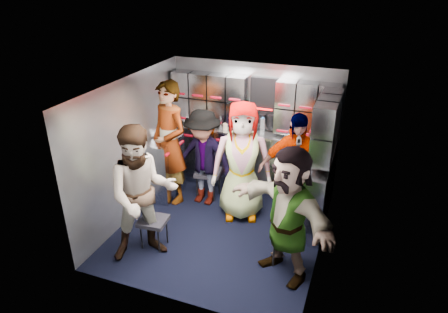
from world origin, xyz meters
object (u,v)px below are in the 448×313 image
(jump_seat_mid_left, at_px, (208,174))
(attendant_arc_e, at_px, (288,214))
(jump_seat_near_left, at_px, (153,222))
(attendant_standing, at_px, (170,143))
(jump_seat_mid_right, at_px, (294,192))
(attendant_arc_d, at_px, (294,171))
(jump_seat_near_right, at_px, (288,237))
(attendant_arc_a, at_px, (143,194))
(attendant_arc_c, at_px, (242,162))
(jump_seat_center, at_px, (245,189))
(attendant_arc_b, at_px, (203,158))

(jump_seat_mid_left, height_order, attendant_arc_e, attendant_arc_e)
(jump_seat_near_left, height_order, attendant_standing, attendant_standing)
(jump_seat_mid_right, height_order, attendant_standing, attendant_standing)
(jump_seat_mid_right, xyz_separation_m, attendant_arc_d, (-0.00, -0.18, 0.45))
(jump_seat_near_right, relative_size, attendant_arc_a, 0.26)
(attendant_arc_d, bearing_deg, jump_seat_near_right, -100.17)
(jump_seat_mid_left, bearing_deg, jump_seat_near_left, -97.15)
(attendant_arc_d, bearing_deg, attendant_arc_a, -158.89)
(jump_seat_near_left, distance_m, jump_seat_mid_right, 2.12)
(jump_seat_mid_left, bearing_deg, jump_seat_mid_right, -3.02)
(attendant_arc_a, bearing_deg, jump_seat_mid_left, 46.73)
(attendant_arc_a, height_order, attendant_arc_c, attendant_arc_a)
(attendant_standing, relative_size, attendant_arc_e, 1.15)
(attendant_arc_e, bearing_deg, jump_seat_center, 158.70)
(attendant_arc_c, height_order, attendant_arc_d, attendant_arc_c)
(jump_seat_mid_left, relative_size, attendant_standing, 0.24)
(jump_seat_mid_right, height_order, attendant_arc_c, attendant_arc_c)
(jump_seat_center, xyz_separation_m, attendant_arc_c, (-0.00, -0.18, 0.55))
(attendant_arc_d, bearing_deg, attendant_standing, 160.51)
(jump_seat_near_left, height_order, attendant_arc_b, attendant_arc_b)
(jump_seat_near_left, xyz_separation_m, attendant_arc_e, (1.76, 0.10, 0.48))
(attendant_arc_e, bearing_deg, jump_seat_near_left, -144.62)
(jump_seat_mid_left, xyz_separation_m, attendant_arc_d, (1.42, -0.25, 0.44))
(attendant_arc_a, bearing_deg, attendant_standing, 67.02)
(jump_seat_near_right, distance_m, attendant_arc_e, 0.48)
(jump_seat_near_right, bearing_deg, attendant_arc_e, -90.00)
(jump_seat_mid_right, bearing_deg, attendant_arc_b, -175.75)
(jump_seat_mid_left, relative_size, attendant_arc_c, 0.26)
(jump_seat_center, distance_m, attendant_arc_e, 1.59)
(attendant_standing, xyz_separation_m, attendant_arc_e, (2.10, -1.10, -0.13))
(jump_seat_near_left, xyz_separation_m, attendant_standing, (-0.34, 1.20, 0.61))
(attendant_arc_b, relative_size, attendant_arc_d, 0.91)
(jump_seat_mid_left, height_order, attendant_arc_c, attendant_arc_c)
(jump_seat_mid_left, relative_size, jump_seat_mid_right, 1.02)
(jump_seat_mid_left, xyz_separation_m, attendant_standing, (-0.52, -0.27, 0.57))
(jump_seat_near_left, height_order, jump_seat_mid_right, jump_seat_mid_right)
(attendant_arc_d, bearing_deg, jump_seat_mid_left, 149.98)
(jump_seat_near_left, distance_m, jump_seat_center, 1.57)
(attendant_arc_b, bearing_deg, jump_seat_mid_left, 95.30)
(jump_seat_near_right, bearing_deg, jump_seat_center, 130.95)
(jump_seat_center, xyz_separation_m, jump_seat_near_right, (0.90, -1.04, 0.06))
(jump_seat_near_right, height_order, attendant_arc_d, attendant_arc_d)
(jump_seat_mid_right, relative_size, attendant_arc_c, 0.26)
(jump_seat_center, relative_size, jump_seat_near_right, 0.90)
(attendant_arc_c, bearing_deg, jump_seat_center, 72.58)
(jump_seat_near_left, bearing_deg, attendant_arc_b, 81.86)
(jump_seat_mid_left, distance_m, attendant_arc_c, 0.89)
(jump_seat_mid_left, height_order, attendant_arc_a, attendant_arc_a)
(jump_seat_center, bearing_deg, jump_seat_mid_left, 167.59)
(attendant_arc_e, bearing_deg, attendant_arc_b, 175.25)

